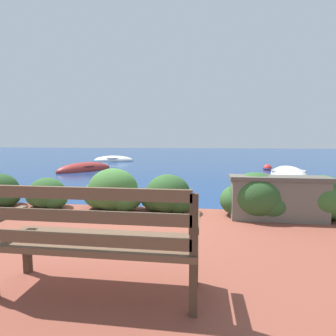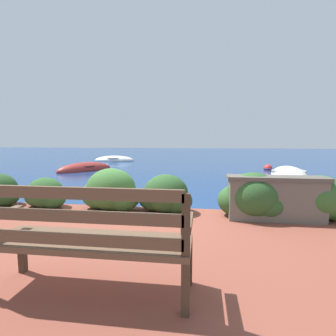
{
  "view_description": "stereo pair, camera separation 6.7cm",
  "coord_description": "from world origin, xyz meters",
  "px_view_note": "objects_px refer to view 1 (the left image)",
  "views": [
    {
      "loc": [
        1.02,
        -4.75,
        1.49
      ],
      "look_at": [
        -0.31,
        5.54,
        0.35
      ],
      "focal_mm": 28.0,
      "sensor_mm": 36.0,
      "label": 1
    },
    {
      "loc": [
        1.09,
        -4.75,
        1.49
      ],
      "look_at": [
        -0.31,
        5.54,
        0.35
      ],
      "focal_mm": 28.0,
      "sensor_mm": 36.0,
      "label": 2
    }
  ],
  "objects_px": {
    "park_bench": "(95,238)",
    "rowboat_far": "(114,160)",
    "rowboat_nearest": "(288,176)",
    "rowboat_mid": "(85,169)",
    "mooring_buoy": "(267,168)"
  },
  "relations": [
    {
      "from": "rowboat_mid",
      "to": "rowboat_far",
      "type": "xyz_separation_m",
      "value": [
        -0.49,
        5.55,
        -0.0
      ]
    },
    {
      "from": "park_bench",
      "to": "rowboat_mid",
      "type": "bearing_deg",
      "value": 122.56
    },
    {
      "from": "park_bench",
      "to": "mooring_buoy",
      "type": "height_order",
      "value": "park_bench"
    },
    {
      "from": "rowboat_nearest",
      "to": "rowboat_far",
      "type": "relative_size",
      "value": 1.06
    },
    {
      "from": "park_bench",
      "to": "rowboat_nearest",
      "type": "relative_size",
      "value": 0.56
    },
    {
      "from": "rowboat_mid",
      "to": "rowboat_far",
      "type": "relative_size",
      "value": 1.03
    },
    {
      "from": "park_bench",
      "to": "rowboat_far",
      "type": "distance_m",
      "value": 16.29
    },
    {
      "from": "rowboat_nearest",
      "to": "rowboat_far",
      "type": "xyz_separation_m",
      "value": [
        -9.37,
        6.79,
        -0.01
      ]
    },
    {
      "from": "rowboat_nearest",
      "to": "mooring_buoy",
      "type": "xyz_separation_m",
      "value": [
        -0.13,
        2.71,
        0.0
      ]
    },
    {
      "from": "rowboat_nearest",
      "to": "rowboat_mid",
      "type": "xyz_separation_m",
      "value": [
        -8.89,
        1.24,
        -0.01
      ]
    },
    {
      "from": "park_bench",
      "to": "rowboat_mid",
      "type": "relative_size",
      "value": 0.57
    },
    {
      "from": "rowboat_mid",
      "to": "rowboat_far",
      "type": "bearing_deg",
      "value": -142.62
    },
    {
      "from": "rowboat_nearest",
      "to": "mooring_buoy",
      "type": "distance_m",
      "value": 2.71
    },
    {
      "from": "park_bench",
      "to": "rowboat_far",
      "type": "height_order",
      "value": "park_bench"
    },
    {
      "from": "park_bench",
      "to": "rowboat_nearest",
      "type": "distance_m",
      "value": 9.61
    }
  ]
}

